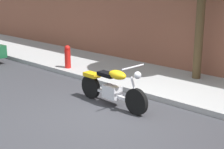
# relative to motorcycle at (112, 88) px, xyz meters

# --- Properties ---
(ground_plane) EXTENTS (60.00, 60.00, 0.00)m
(ground_plane) POSITION_rel_motorcycle_xyz_m (0.35, -0.60, -0.47)
(ground_plane) COLOR #38383D
(sidewalk) EXTENTS (24.92, 2.71, 0.14)m
(sidewalk) POSITION_rel_motorcycle_xyz_m (0.35, 2.35, -0.40)
(sidewalk) COLOR #A8A8A8
(sidewalk) RESTS_ON ground
(motorcycle) EXTENTS (2.21, 0.70, 1.12)m
(motorcycle) POSITION_rel_motorcycle_xyz_m (0.00, 0.00, 0.00)
(motorcycle) COLOR black
(motorcycle) RESTS_ON ground
(fire_hydrant) EXTENTS (0.20, 0.20, 0.91)m
(fire_hydrant) POSITION_rel_motorcycle_xyz_m (-3.25, 1.35, -0.01)
(fire_hydrant) COLOR red
(fire_hydrant) RESTS_ON ground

